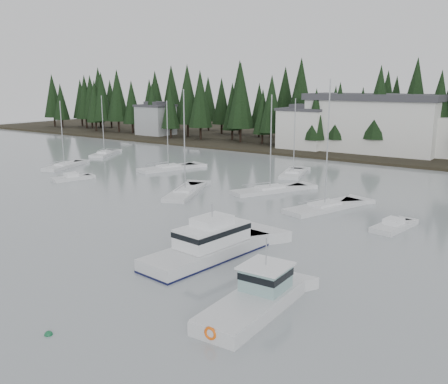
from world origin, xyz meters
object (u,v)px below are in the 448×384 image
Objects in this scene: sailboat_4 at (168,169)px; sailboat_7 at (64,167)px; cabin_cruiser_center at (209,248)px; runabout_0 at (72,179)px; sailboat_2 at (325,208)px; lobster_boat_teal at (255,301)px; harbor_inn at (384,124)px; sailboat_1 at (104,155)px; sailboat_8 at (270,191)px; sailboat_3 at (185,193)px; runabout_1 at (393,228)px; house_west at (304,127)px; sailboat_6 at (293,175)px; house_far_west at (156,119)px.

sailboat_4 is 1.01× the size of sailboat_7.
cabin_cruiser_center is 2.10× the size of runabout_0.
sailboat_2 is at bearing -63.98° from runabout_0.
harbor_inn is at bearing 10.04° from lobster_boat_teal.
runabout_0 is (-28.14, -50.11, -5.64)m from harbor_inn.
sailboat_8 reaches higher than sailboat_1.
sailboat_3 is 2.34× the size of runabout_1.
sailboat_3 is 10.73m from sailboat_8.
sailboat_7 is at bearing 61.62° from lobster_boat_teal.
house_west is 39.98m from sailboat_8.
lobster_boat_teal is 0.67× the size of sailboat_3.
sailboat_8 is (-8.12, 23.69, -0.70)m from cabin_cruiser_center.
harbor_inn is 48.88m from sailboat_3.
sailboat_6 is (-12.19, 16.00, -0.01)m from sailboat_2.
sailboat_6 reaches higher than cabin_cruiser_center.
house_west is 0.75× the size of sailboat_8.
sailboat_1 is 39.07m from sailboat_6.
runabout_0 is at bearing -59.35° from house_far_west.
house_west is at bearing -71.82° from sailboat_1.
sailboat_4 is (-37.45, 34.36, -0.53)m from lobster_boat_teal.
sailboat_4 is (-29.45, 28.43, -0.71)m from cabin_cruiser_center.
runabout_1 is (17.78, -7.35, 0.07)m from sailboat_8.
runabout_1 is (31.65, -44.57, -4.52)m from house_west.
sailboat_6 reaches higher than house_far_west.
sailboat_1 is (-28.00, -27.49, -4.59)m from house_west.
sailboat_2 is (23.20, -41.34, -4.58)m from house_west.
sailboat_6 is at bearing -52.18° from sailboat_4.
runabout_0 is at bearing -140.94° from sailboat_7.
harbor_inn reaches higher than sailboat_4.
harbor_inn is 2.62× the size of sailboat_7.
sailboat_4 is 1.99× the size of runabout_1.
sailboat_2 reaches higher than sailboat_8.
house_west is at bearing 47.97° from sailboat_2.
sailboat_1 is (14.00, -29.49, -4.34)m from house_far_west.
house_far_west is 0.29× the size of harbor_inn.
sailboat_1 is 0.80× the size of sailboat_2.
runabout_0 is at bearing 74.63° from cabin_cruiser_center.
sailboat_4 is 0.90× the size of sailboat_8.
house_west is 15.45m from harbor_inn.
lobster_boat_teal is at bearing -43.72° from house_far_west.
house_west is 47.63m from sailboat_2.
sailboat_3 reaches higher than house_far_west.
sailboat_8 is at bearing -129.37° from sailboat_1.
lobster_boat_teal is at bearing -175.09° from runabout_1.
cabin_cruiser_center is 49.07m from sailboat_7.
sailboat_4 is at bearing -44.95° from house_far_west.
runabout_1 is at bearing -132.26° from sailboat_1.
sailboat_2 is (8.16, -44.68, -5.70)m from harbor_inn.
runabout_0 is (-24.11, -21.43, 0.07)m from sailboat_6.
lobster_boat_teal is 70.08m from sailboat_1.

